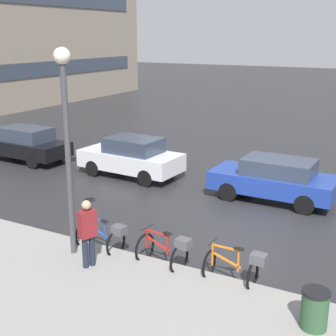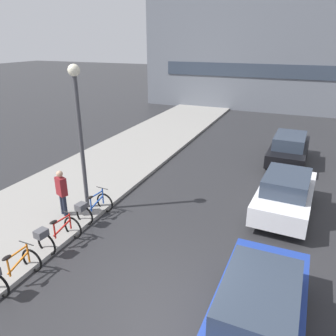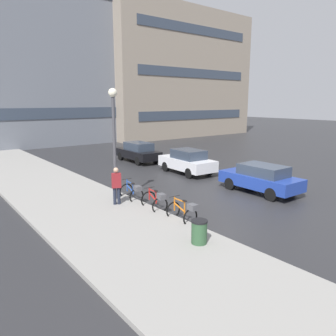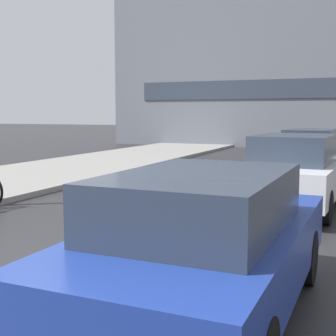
# 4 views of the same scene
# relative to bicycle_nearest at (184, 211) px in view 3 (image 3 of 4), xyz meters

# --- Properties ---
(ground_plane) EXTENTS (140.00, 140.00, 0.00)m
(ground_plane) POSITION_rel_bicycle_nearest_xyz_m (3.64, 1.05, -0.49)
(ground_plane) COLOR #28282B
(sidewalk_kerb) EXTENTS (4.80, 60.00, 0.14)m
(sidewalk_kerb) POSITION_rel_bicycle_nearest_xyz_m (-2.36, 11.05, -0.42)
(sidewalk_kerb) COLOR gray
(sidewalk_kerb) RESTS_ON ground
(bicycle_nearest) EXTENTS (0.71, 1.38, 0.95)m
(bicycle_nearest) POSITION_rel_bicycle_nearest_xyz_m (0.00, 0.00, 0.00)
(bicycle_nearest) COLOR black
(bicycle_nearest) RESTS_ON ground
(bicycle_second) EXTENTS (0.88, 1.41, 0.97)m
(bicycle_second) POSITION_rel_bicycle_nearest_xyz_m (-0.07, 1.77, 0.01)
(bicycle_second) COLOR black
(bicycle_second) RESTS_ON ground
(bicycle_third) EXTENTS (0.83, 1.43, 0.99)m
(bicycle_third) POSITION_rel_bicycle_nearest_xyz_m (-0.07, 3.58, -0.00)
(bicycle_third) COLOR black
(bicycle_third) RESTS_ON ground
(car_blue) EXTENTS (1.87, 4.17, 1.46)m
(car_blue) POSITION_rel_bicycle_nearest_xyz_m (5.95, 0.88, 0.28)
(car_blue) COLOR navy
(car_blue) RESTS_ON ground
(car_white) EXTENTS (2.01, 4.17, 1.57)m
(car_white) POSITION_rel_bicycle_nearest_xyz_m (6.02, 6.66, 0.31)
(car_white) COLOR silver
(car_white) RESTS_ON ground
(car_black) EXTENTS (1.86, 4.37, 1.52)m
(car_black) POSITION_rel_bicycle_nearest_xyz_m (5.77, 12.16, 0.29)
(car_black) COLOR black
(car_black) RESTS_ON ground
(pedestrian) EXTENTS (0.46, 0.38, 1.80)m
(pedestrian) POSITION_rel_bicycle_nearest_xyz_m (-1.06, 3.32, 0.53)
(pedestrian) COLOR #1E2333
(pedestrian) RESTS_ON ground
(streetlamp) EXTENTS (0.39, 0.39, 5.19)m
(streetlamp) POSITION_rel_bicycle_nearest_xyz_m (-0.66, 4.11, 2.94)
(streetlamp) COLOR #424247
(streetlamp) RESTS_ON ground
(trash_bin) EXTENTS (0.53, 0.53, 0.92)m
(trash_bin) POSITION_rel_bicycle_nearest_xyz_m (-1.00, -1.89, -0.03)
(trash_bin) COLOR #2D5133
(trash_bin) RESTS_ON ground
(building_facade_main) EXTENTS (23.99, 9.60, 19.07)m
(building_facade_main) POSITION_rel_bicycle_nearest_xyz_m (3.95, 28.94, 9.05)
(building_facade_main) COLOR slate
(building_facade_main) RESTS_ON ground
(building_facade_side) EXTENTS (21.13, 7.86, 16.16)m
(building_facade_side) POSITION_rel_bicycle_nearest_xyz_m (21.21, 26.33, 7.60)
(building_facade_side) COLOR gray
(building_facade_side) RESTS_ON ground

